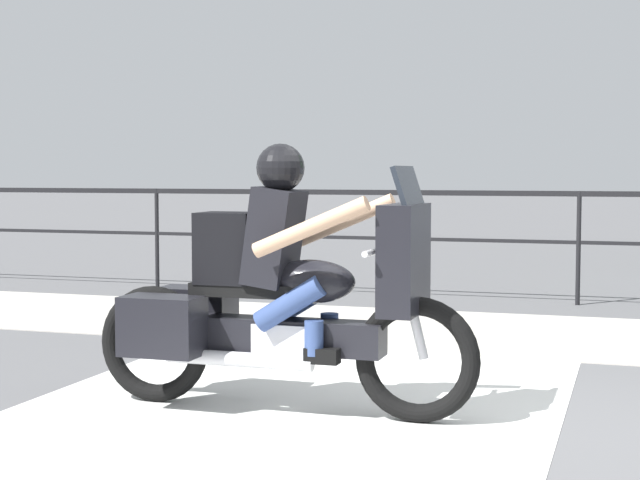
% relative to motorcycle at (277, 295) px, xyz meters
% --- Properties ---
extents(ground_plane, '(120.00, 120.00, 0.00)m').
position_rel_motorcycle_xyz_m(ground_plane, '(1.45, -0.08, -0.71)').
color(ground_plane, '#565659').
extents(sidewalk_band, '(44.00, 2.40, 0.01)m').
position_rel_motorcycle_xyz_m(sidewalk_band, '(1.45, 3.32, -0.71)').
color(sidewalk_band, '#B7B2A8').
rests_on(sidewalk_band, ground).
extents(crosswalk_band, '(3.26, 6.00, 0.01)m').
position_rel_motorcycle_xyz_m(crosswalk_band, '(0.04, -0.28, -0.71)').
color(crosswalk_band, silver).
rests_on(crosswalk_band, ground).
extents(fence_railing, '(36.00, 0.05, 1.24)m').
position_rel_motorcycle_xyz_m(fence_railing, '(1.45, 5.48, 0.26)').
color(fence_railing, black).
rests_on(fence_railing, ground).
extents(motorcycle, '(2.42, 0.76, 1.62)m').
position_rel_motorcycle_xyz_m(motorcycle, '(0.00, 0.00, 0.00)').
color(motorcycle, black).
rests_on(motorcycle, ground).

